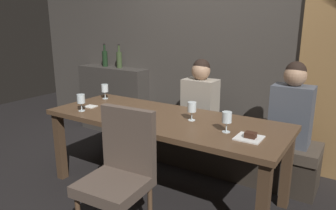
{
  "coord_description": "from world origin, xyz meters",
  "views": [
    {
      "loc": [
        1.5,
        -2.26,
        1.57
      ],
      "look_at": [
        0.01,
        0.06,
        0.84
      ],
      "focal_mm": 33.52,
      "sensor_mm": 36.0,
      "label": 1
    }
  ],
  "objects": [
    {
      "name": "diner_bearded",
      "position": [
        0.96,
        0.7,
        0.82
      ],
      "size": [
        0.36,
        0.24,
        0.78
      ],
      "color": "#4C515B",
      "rests_on": "banquette_bench"
    },
    {
      "name": "back_counter",
      "position": [
        -1.55,
        1.04,
        0.47
      ],
      "size": [
        1.1,
        0.28,
        0.95
      ],
      "primitive_type": "cube",
      "color": "#38342F",
      "rests_on": "ground"
    },
    {
      "name": "dessert_plate",
      "position": [
        0.83,
        -0.12,
        0.75
      ],
      "size": [
        0.19,
        0.19,
        0.05
      ],
      "color": "white",
      "rests_on": "dining_table"
    },
    {
      "name": "wine_glass_near_left",
      "position": [
        0.26,
        0.05,
        0.86
      ],
      "size": [
        0.08,
        0.08,
        0.16
      ],
      "color": "silver",
      "rests_on": "dining_table"
    },
    {
      "name": "ground",
      "position": [
        0.0,
        0.0,
        0.0
      ],
      "size": [
        9.0,
        9.0,
        0.0
      ],
      "primitive_type": "plane",
      "color": "black"
    },
    {
      "name": "wine_glass_center_back",
      "position": [
        0.63,
        -0.07,
        0.86
      ],
      "size": [
        0.08,
        0.08,
        0.16
      ],
      "color": "silver",
      "rests_on": "dining_table"
    },
    {
      "name": "dining_table",
      "position": [
        0.0,
        0.0,
        0.65
      ],
      "size": [
        2.2,
        0.84,
        0.74
      ],
      "color": "#493422",
      "rests_on": "ground"
    },
    {
      "name": "wine_glass_end_right",
      "position": [
        -0.77,
        -0.26,
        0.85
      ],
      "size": [
        0.08,
        0.08,
        0.16
      ],
      "color": "silver",
      "rests_on": "dining_table"
    },
    {
      "name": "wine_bottle_dark_red",
      "position": [
        -1.7,
        1.05,
        1.07
      ],
      "size": [
        0.08,
        0.08,
        0.33
      ],
      "color": "black",
      "rests_on": "back_counter"
    },
    {
      "name": "back_wall_tiled",
      "position": [
        0.0,
        1.22,
        1.5
      ],
      "size": [
        6.0,
        0.12,
        3.0
      ],
      "primitive_type": "cube",
      "color": "#423D38",
      "rests_on": "ground"
    },
    {
      "name": "folded_napkin",
      "position": [
        -0.81,
        -0.11,
        0.74
      ],
      "size": [
        0.12,
        0.11,
        0.01
      ],
      "primitive_type": "cube",
      "rotation": [
        0.0,
        0.0,
        0.08
      ],
      "color": "silver",
      "rests_on": "dining_table"
    },
    {
      "name": "banquette_bench",
      "position": [
        0.0,
        0.7,
        0.23
      ],
      "size": [
        2.5,
        0.44,
        0.45
      ],
      "color": "#312A23",
      "rests_on": "ground"
    },
    {
      "name": "chair_near_side",
      "position": [
        0.1,
        -0.72,
        0.56
      ],
      "size": [
        0.47,
        0.47,
        0.98
      ],
      "color": "brown",
      "rests_on": "ground"
    },
    {
      "name": "wine_bottle_pale_label",
      "position": [
        -1.44,
        1.06,
        1.07
      ],
      "size": [
        0.08,
        0.08,
        0.33
      ],
      "color": "#384728",
      "rests_on": "back_counter"
    },
    {
      "name": "diner_redhead",
      "position": [
        0.01,
        0.72,
        0.8
      ],
      "size": [
        0.36,
        0.24,
        0.75
      ],
      "color": "#9E9384",
      "rests_on": "banquette_bench"
    },
    {
      "name": "wine_glass_center_front",
      "position": [
        -0.93,
        0.23,
        0.85
      ],
      "size": [
        0.08,
        0.08,
        0.16
      ],
      "color": "silver",
      "rests_on": "dining_table"
    }
  ]
}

